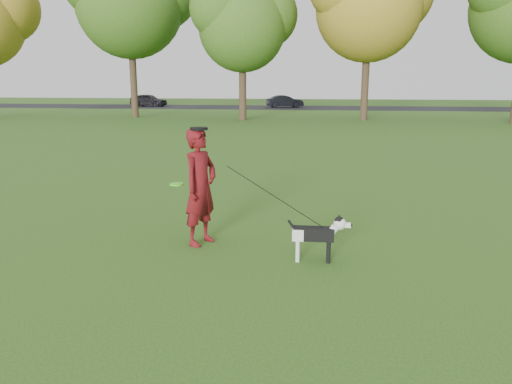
# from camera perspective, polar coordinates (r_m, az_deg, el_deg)

# --- Properties ---
(ground) EXTENTS (120.00, 120.00, 0.00)m
(ground) POSITION_cam_1_polar(r_m,az_deg,el_deg) (8.21, -0.19, -6.73)
(ground) COLOR #285116
(ground) RESTS_ON ground
(road) EXTENTS (120.00, 7.00, 0.02)m
(road) POSITION_cam_1_polar(r_m,az_deg,el_deg) (47.76, 5.92, 9.56)
(road) COLOR black
(road) RESTS_ON ground
(man) EXTENTS (0.73, 0.85, 1.97)m
(man) POSITION_cam_1_polar(r_m,az_deg,el_deg) (8.37, -6.37, 0.58)
(man) COLOR #540C0C
(man) RESTS_ON ground
(dog) EXTENTS (0.98, 0.20, 0.75)m
(dog) POSITION_cam_1_polar(r_m,az_deg,el_deg) (7.68, 7.15, -4.65)
(dog) COLOR black
(dog) RESTS_ON ground
(car_left) EXTENTS (3.76, 2.01, 1.22)m
(car_left) POSITION_cam_1_polar(r_m,az_deg,el_deg) (50.46, -12.17, 10.23)
(car_left) COLOR black
(car_left) RESTS_ON road
(car_mid) EXTENTS (3.63, 2.13, 1.13)m
(car_mid) POSITION_cam_1_polar(r_m,az_deg,el_deg) (47.82, 3.32, 10.30)
(car_mid) COLOR black
(car_mid) RESTS_ON road
(man_held_items) EXTENTS (2.60, 0.76, 1.48)m
(man_held_items) POSITION_cam_1_polar(r_m,az_deg,el_deg) (7.85, 2.18, -0.54)
(man_held_items) COLOR #4FEE1E
(man_held_items) RESTS_ON ground
(tree_row) EXTENTS (51.74, 8.86, 12.01)m
(tree_row) POSITION_cam_1_polar(r_m,az_deg,el_deg) (34.14, 3.12, 20.73)
(tree_row) COLOR #38281C
(tree_row) RESTS_ON ground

